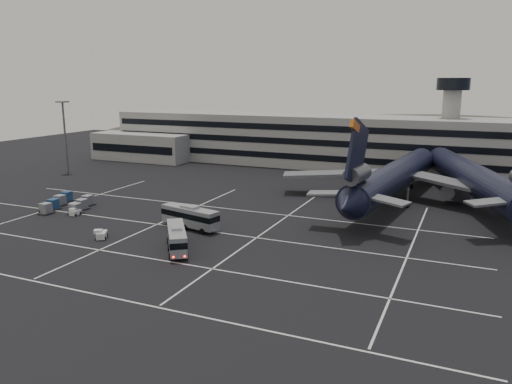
% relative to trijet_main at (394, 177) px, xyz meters
% --- Properties ---
extents(ground, '(260.00, 260.00, 0.00)m').
position_rel_trijet_main_xyz_m(ground, '(-27.44, -34.28, -5.25)').
color(ground, black).
rests_on(ground, ground).
extents(lane_markings, '(90.00, 55.62, 0.01)m').
position_rel_trijet_main_xyz_m(lane_markings, '(-26.49, -33.55, -5.24)').
color(lane_markings, silver).
rests_on(lane_markings, ground).
extents(terminal, '(125.00, 26.00, 24.00)m').
position_rel_trijet_main_xyz_m(terminal, '(-30.39, 36.86, 1.68)').
color(terminal, gray).
rests_on(terminal, ground).
extents(hills, '(352.00, 180.00, 44.00)m').
position_rel_trijet_main_xyz_m(hills, '(-9.45, 135.72, -17.32)').
color(hills, '#38332B').
rests_on(hills, ground).
extents(lightpole_left, '(2.40, 2.40, 18.28)m').
position_rel_trijet_main_xyz_m(lightpole_left, '(-82.44, 0.72, 6.57)').
color(lightpole_left, slate).
rests_on(lightpole_left, ground).
extents(trijet_main, '(47.18, 57.69, 18.08)m').
position_rel_trijet_main_xyz_m(trijet_main, '(0.00, 0.00, 0.00)').
color(trijet_main, black).
rests_on(trijet_main, ground).
extents(trijet_far, '(26.31, 56.24, 18.08)m').
position_rel_trijet_main_xyz_m(trijet_far, '(14.21, 4.36, 0.18)').
color(trijet_far, black).
rests_on(trijet_far, ground).
extents(bus_near, '(7.79, 9.59, 3.57)m').
position_rel_trijet_main_xyz_m(bus_near, '(-23.39, -39.95, -3.30)').
color(bus_near, '#94979C').
rests_on(bus_near, ground).
extents(bus_far, '(10.93, 4.83, 3.76)m').
position_rel_trijet_main_xyz_m(bus_far, '(-27.20, -30.05, -3.19)').
color(bus_far, '#94979C').
rests_on(bus_far, ground).
extents(tug_a, '(1.54, 2.21, 1.31)m').
position_rel_trijet_main_xyz_m(tug_a, '(-49.97, -31.38, -4.67)').
color(tug_a, silver).
rests_on(tug_a, ground).
extents(tug_b, '(2.36, 2.68, 1.48)m').
position_rel_trijet_main_xyz_m(tug_b, '(-36.60, -40.05, -4.59)').
color(tug_b, silver).
rests_on(tug_b, ground).
extents(uld_cluster, '(11.35, 11.76, 1.97)m').
position_rel_trijet_main_xyz_m(uld_cluster, '(-54.94, -28.00, -4.29)').
color(uld_cluster, '#2D2D30').
rests_on(uld_cluster, ground).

